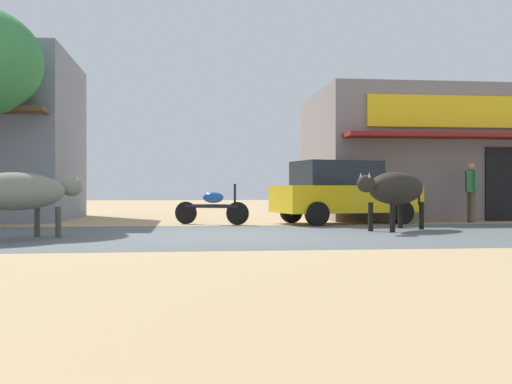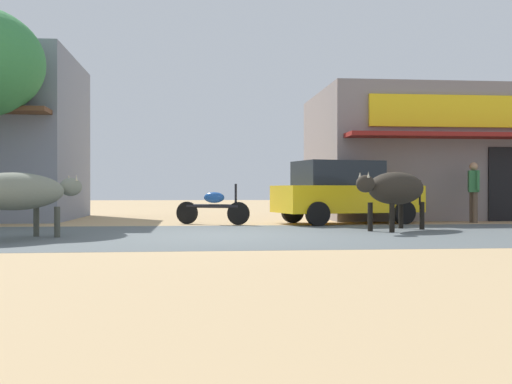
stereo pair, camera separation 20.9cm
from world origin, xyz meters
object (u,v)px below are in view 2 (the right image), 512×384
at_px(cow_near_brown, 19,192).
at_px(pedestrian_by_shop, 474,187).
at_px(parked_hatchback_car, 344,192).
at_px(parked_motorcycle, 213,206).
at_px(cow_far_dark, 395,189).

bearing_deg(cow_near_brown, pedestrian_by_shop, 23.23).
height_order(parked_hatchback_car, parked_motorcycle, parked_hatchback_car).
distance_m(cow_near_brown, cow_far_dark, 7.70).
xyz_separation_m(parked_motorcycle, pedestrian_by_shop, (7.03, 0.16, 0.49)).
bearing_deg(pedestrian_by_shop, parked_hatchback_car, -178.63).
height_order(parked_hatchback_car, cow_far_dark, parked_hatchback_car).
bearing_deg(parked_motorcycle, pedestrian_by_shop, 1.30).
bearing_deg(parked_motorcycle, cow_far_dark, -35.12).
xyz_separation_m(parked_hatchback_car, cow_near_brown, (-7.07, -4.49, 0.02)).
xyz_separation_m(parked_motorcycle, cow_near_brown, (-3.63, -4.42, 0.39)).
bearing_deg(cow_far_dark, parked_hatchback_car, 99.05).
distance_m(parked_motorcycle, pedestrian_by_shop, 7.05).
relative_size(parked_hatchback_car, cow_near_brown, 1.53).
relative_size(cow_far_dark, pedestrian_by_shop, 1.38).
distance_m(cow_near_brown, pedestrian_by_shop, 11.60).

